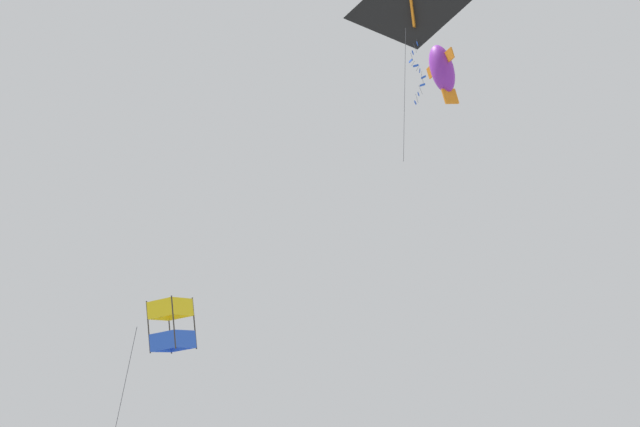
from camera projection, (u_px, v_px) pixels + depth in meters
kite_fish_near_left at (442, 69)px, 32.35m from camera, size 1.48×1.35×2.26m
kite_box_near_right at (171, 327)px, 23.06m from camera, size 2.71×2.19×7.34m
kite_delta_highest at (413, 6)px, 29.37m from camera, size 3.11×2.05×5.91m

